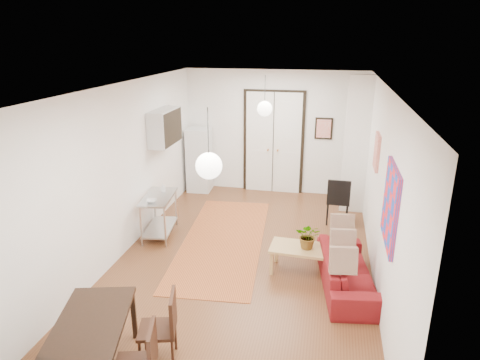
% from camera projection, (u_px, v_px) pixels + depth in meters
% --- Properties ---
extents(floor, '(7.00, 7.00, 0.00)m').
position_uv_depth(floor, '(244.00, 259.00, 7.31)').
color(floor, brown).
rests_on(floor, ground).
extents(ceiling, '(4.20, 7.00, 0.02)m').
position_uv_depth(ceiling, '(245.00, 86.00, 6.38)').
color(ceiling, white).
rests_on(ceiling, wall_back).
extents(wall_back, '(4.20, 0.02, 2.90)m').
position_uv_depth(wall_back, '(274.00, 132.00, 10.09)').
color(wall_back, white).
rests_on(wall_back, floor).
extents(wall_front, '(4.20, 0.02, 2.90)m').
position_uv_depth(wall_front, '(162.00, 307.00, 3.61)').
color(wall_front, white).
rests_on(wall_front, floor).
extents(wall_left, '(0.02, 7.00, 2.90)m').
position_uv_depth(wall_left, '(124.00, 170.00, 7.26)').
color(wall_left, white).
rests_on(wall_left, floor).
extents(wall_right, '(0.02, 7.00, 2.90)m').
position_uv_depth(wall_right, '(381.00, 188.00, 6.43)').
color(wall_right, white).
rests_on(wall_right, floor).
extents(double_doors, '(1.44, 0.06, 2.50)m').
position_uv_depth(double_doors, '(273.00, 143.00, 10.13)').
color(double_doors, white).
rests_on(double_doors, wall_back).
extents(stub_partition, '(0.50, 0.10, 2.90)m').
position_uv_depth(stub_partition, '(356.00, 146.00, 8.84)').
color(stub_partition, white).
rests_on(stub_partition, floor).
extents(wall_cabinet, '(0.35, 1.00, 0.70)m').
position_uv_depth(wall_cabinet, '(165.00, 127.00, 8.47)').
color(wall_cabinet, silver).
rests_on(wall_cabinet, wall_left).
extents(painting_popart, '(0.05, 1.00, 1.00)m').
position_uv_depth(painting_popart, '(391.00, 206.00, 5.22)').
color(painting_popart, red).
rests_on(painting_popart, wall_right).
extents(painting_abstract, '(0.05, 0.50, 0.60)m').
position_uv_depth(painting_abstract, '(377.00, 152.00, 7.07)').
color(painting_abstract, beige).
rests_on(painting_abstract, wall_right).
extents(poster_back, '(0.40, 0.03, 0.50)m').
position_uv_depth(poster_back, '(324.00, 129.00, 9.79)').
color(poster_back, red).
rests_on(poster_back, wall_back).
extents(print_left, '(0.03, 0.44, 0.54)m').
position_uv_depth(print_left, '(167.00, 120.00, 8.95)').
color(print_left, '#A47244').
rests_on(print_left, wall_left).
extents(pendant_back, '(0.30, 0.30, 0.80)m').
position_uv_depth(pendant_back, '(265.00, 109.00, 8.44)').
color(pendant_back, white).
rests_on(pendant_back, ceiling).
extents(pendant_front, '(0.30, 0.30, 0.80)m').
position_uv_depth(pendant_front, '(209.00, 166.00, 4.74)').
color(pendant_front, white).
rests_on(pendant_front, ceiling).
extents(kilim_rug, '(1.74, 3.94, 0.01)m').
position_uv_depth(kilim_rug, '(223.00, 240.00, 7.97)').
color(kilim_rug, '#AC5D2B').
rests_on(kilim_rug, floor).
extents(sofa, '(0.96, 1.91, 0.53)m').
position_uv_depth(sofa, '(347.00, 271.00, 6.42)').
color(sofa, maroon).
rests_on(sofa, floor).
extents(coffee_table, '(1.00, 0.59, 0.43)m').
position_uv_depth(coffee_table, '(301.00, 251.00, 6.80)').
color(coffee_table, '#A98350').
rests_on(coffee_table, floor).
extents(potted_plant, '(0.40, 0.35, 0.42)m').
position_uv_depth(potted_plant, '(308.00, 236.00, 6.69)').
color(potted_plant, '#2B5A28').
rests_on(potted_plant, coffee_table).
extents(kitchen_counter, '(0.66, 1.10, 0.79)m').
position_uv_depth(kitchen_counter, '(159.00, 211.00, 8.03)').
color(kitchen_counter, '#AFB3B4').
rests_on(kitchen_counter, floor).
extents(bowl, '(0.22, 0.22, 0.05)m').
position_uv_depth(bowl, '(152.00, 201.00, 7.65)').
color(bowl, silver).
rests_on(bowl, kitchen_counter).
extents(soap_bottle, '(0.09, 0.09, 0.16)m').
position_uv_depth(soap_bottle, '(163.00, 188.00, 8.14)').
color(soap_bottle, teal).
rests_on(soap_bottle, kitchen_counter).
extents(fridge, '(0.56, 0.56, 1.53)m').
position_uv_depth(fridge, '(199.00, 160.00, 10.33)').
color(fridge, silver).
rests_on(fridge, floor).
extents(dining_table, '(1.04, 1.43, 0.71)m').
position_uv_depth(dining_table, '(92.00, 326.00, 4.63)').
color(dining_table, black).
rests_on(dining_table, floor).
extents(dining_chair_near, '(0.51, 0.64, 0.88)m').
position_uv_depth(dining_chair_near, '(160.00, 319.00, 4.95)').
color(dining_chair_near, '#351A10').
rests_on(dining_chair_near, floor).
extents(dining_chair_far, '(0.51, 0.64, 0.88)m').
position_uv_depth(dining_chair_far, '(138.00, 354.00, 4.41)').
color(dining_chair_far, '#351A10').
rests_on(dining_chair_far, floor).
extents(black_side_chair, '(0.45, 0.45, 0.97)m').
position_uv_depth(black_side_chair, '(338.00, 195.00, 8.64)').
color(black_side_chair, black).
rests_on(black_side_chair, floor).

